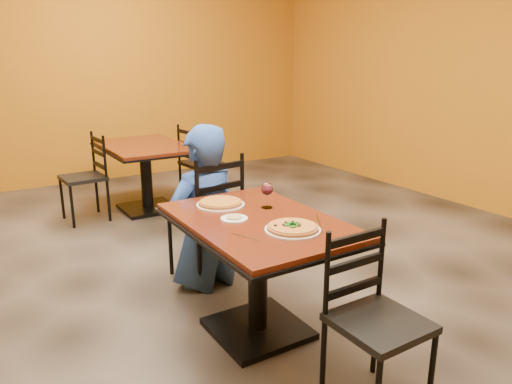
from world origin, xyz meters
TOP-DOWN VIEW (x-y plane):
  - floor at (0.00, 0.00)m, footprint 7.00×8.00m
  - wall_back at (0.00, 4.00)m, footprint 7.00×0.01m
  - table_main at (0.00, -0.50)m, footprint 0.83×1.23m
  - table_second at (0.27, 2.30)m, footprint 0.88×1.29m
  - chair_main_near at (0.15, -1.36)m, footprint 0.41×0.41m
  - chair_main_far at (0.09, 0.40)m, footprint 0.51×0.51m
  - chair_second_left at (-0.41, 2.30)m, footprint 0.44×0.44m
  - chair_second_right at (0.95, 2.30)m, footprint 0.45×0.45m
  - diner at (0.02, 0.30)m, footprint 0.67×0.50m
  - plate_main at (0.06, -0.77)m, footprint 0.31×0.31m
  - pizza_main at (0.06, -0.77)m, footprint 0.28×0.28m
  - plate_far at (-0.06, -0.15)m, footprint 0.31×0.31m
  - pizza_far at (-0.06, -0.15)m, footprint 0.28×0.28m
  - side_plate at (-0.13, -0.44)m, footprint 0.16×0.16m
  - dip at (-0.13, -0.44)m, footprint 0.09×0.09m
  - wine_glass at (0.16, -0.35)m, footprint 0.08×0.08m
  - fork at (-0.22, -0.73)m, footprint 0.08×0.18m
  - knife at (0.28, -0.72)m, footprint 0.12×0.18m

SIDE VIEW (x-z plane):
  - floor at x=0.00m, z-range -0.01..0.01m
  - chair_main_near at x=0.15m, z-range 0.00..0.89m
  - chair_second_left at x=-0.41m, z-range 0.00..0.91m
  - chair_second_right at x=0.95m, z-range 0.00..0.92m
  - chair_main_far at x=0.09m, z-range 0.00..0.99m
  - table_main at x=0.00m, z-range 0.18..0.93m
  - table_second at x=0.27m, z-range 0.18..0.93m
  - diner at x=0.02m, z-range 0.00..1.22m
  - fork at x=-0.22m, z-range 0.75..0.75m
  - knife at x=0.28m, z-range 0.75..0.75m
  - plate_main at x=0.06m, z-range 0.75..0.76m
  - plate_far at x=-0.06m, z-range 0.75..0.76m
  - side_plate at x=-0.13m, z-range 0.75..0.76m
  - dip at x=-0.13m, z-range 0.76..0.77m
  - pizza_main at x=0.06m, z-range 0.76..0.78m
  - pizza_far at x=-0.06m, z-range 0.76..0.78m
  - wine_glass at x=0.16m, z-range 0.75..0.93m
  - wall_back at x=0.00m, z-range 0.00..3.00m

